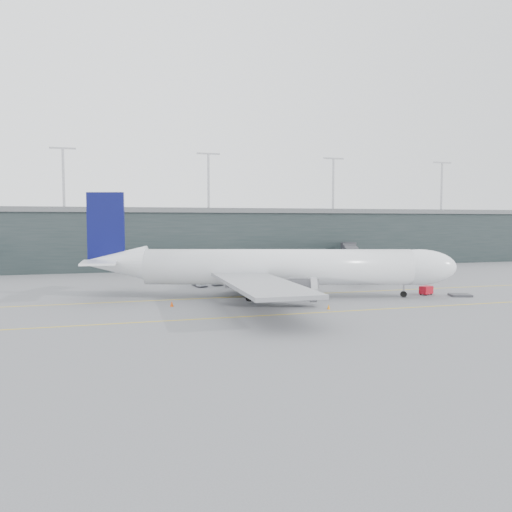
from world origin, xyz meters
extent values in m
plane|color=slate|center=(0.00, 0.00, 0.00)|extent=(320.00, 320.00, 0.00)
cube|color=gold|center=(0.00, -4.00, 0.01)|extent=(160.00, 0.25, 0.02)
cube|color=gold|center=(0.00, -20.00, 0.01)|extent=(160.00, 0.25, 0.02)
cube|color=gold|center=(5.00, 20.00, 0.01)|extent=(0.25, 60.00, 0.02)
cube|color=#1C2726|center=(0.00, 58.00, 7.00)|extent=(240.00, 35.00, 14.00)
cube|color=#585B5D|center=(0.00, 58.00, 14.60)|extent=(240.00, 36.00, 1.20)
cylinder|color=#9E9EA3|center=(-30.00, 48.00, 22.00)|extent=(0.60, 0.60, 14.00)
cylinder|color=#9E9EA3|center=(5.00, 48.00, 22.00)|extent=(0.60, 0.60, 14.00)
cylinder|color=#9E9EA3|center=(40.00, 48.00, 22.00)|extent=(0.60, 0.60, 14.00)
cylinder|color=#9E9EA3|center=(75.00, 48.00, 22.00)|extent=(0.60, 0.60, 14.00)
cylinder|color=white|center=(5.74, -5.81, 4.76)|extent=(41.15, 17.42, 5.57)
ellipsoid|color=white|center=(26.79, -12.25, 4.76)|extent=(12.82, 8.75, 5.57)
cone|color=white|center=(-18.74, 1.69, 5.39)|extent=(11.02, 8.01, 5.35)
cube|color=gray|center=(4.88, -5.55, 2.61)|extent=(15.06, 8.50, 1.80)
cube|color=black|center=(30.05, -13.25, 5.66)|extent=(2.68, 3.16, 0.72)
cube|color=gray|center=(-0.91, -18.34, 3.86)|extent=(8.55, 26.19, 0.49)
cylinder|color=#35353A|center=(4.96, -14.50, 2.34)|extent=(6.93, 4.85, 3.14)
cube|color=gray|center=(7.24, 8.29, 3.86)|extent=(20.98, 26.25, 0.49)
cylinder|color=#35353A|center=(9.96, 1.83, 2.34)|extent=(6.93, 4.85, 3.14)
cube|color=#080C4A|center=(-20.03, 2.08, 11.05)|extent=(5.72, 2.14, 10.78)
cube|color=white|center=(-21.05, -2.78, 5.84)|extent=(5.22, 8.26, 0.31)
cube|color=white|center=(-18.16, 6.67, 5.84)|extent=(8.48, 9.48, 0.31)
cylinder|color=black|center=(24.64, -11.60, 0.49)|extent=(1.05, 0.63, 0.99)
cylinder|color=#9E9EA3|center=(24.64, -11.60, 1.17)|extent=(0.27, 0.27, 2.34)
cylinder|color=black|center=(1.04, -8.88, 0.58)|extent=(1.25, 0.77, 1.17)
cylinder|color=black|center=(3.57, -0.63, 0.58)|extent=(1.25, 0.77, 1.17)
cube|color=#2C2B30|center=(23.14, 1.84, 4.98)|extent=(4.39, 4.59, 2.79)
cube|color=#2C2B30|center=(26.60, 9.34, 4.98)|extent=(7.68, 12.79, 2.49)
cube|color=#2C2B30|center=(32.03, 21.09, 4.98)|extent=(7.91, 12.89, 2.59)
cube|color=#2C2B30|center=(37.45, 32.84, 4.98)|extent=(8.14, 13.00, 2.69)
cylinder|color=#9E9EA3|center=(26.90, 9.98, 1.89)|extent=(0.50, 0.50, 3.78)
cube|color=#35353A|center=(26.90, 9.98, 0.35)|extent=(2.43, 2.19, 0.70)
cylinder|color=#2C2B30|center=(23.14, 40.50, 4.98)|extent=(3.98, 3.98, 2.99)
cylinder|color=#2C2B30|center=(23.14, 40.50, 1.79)|extent=(1.79, 1.79, 3.58)
cube|color=#B50C1C|center=(29.67, -10.22, 0.80)|extent=(2.41, 1.97, 1.23)
cylinder|color=black|center=(29.13, -10.93, 0.19)|extent=(0.40, 0.27, 0.38)
cylinder|color=black|center=(30.54, -10.39, 0.19)|extent=(0.40, 0.27, 0.38)
cylinder|color=black|center=(28.80, -10.05, 0.19)|extent=(0.40, 0.27, 0.38)
cylinder|color=black|center=(30.20, -9.51, 0.19)|extent=(0.40, 0.27, 0.38)
cube|color=#36363B|center=(33.96, -13.06, 0.19)|extent=(3.79, 3.38, 0.32)
cube|color=#35353A|center=(-3.74, 8.90, 0.14)|extent=(2.24, 2.03, 0.18)
cube|color=silver|center=(-3.74, 8.90, 0.97)|extent=(1.87, 1.81, 1.38)
cube|color=navy|center=(-3.74, 8.90, 1.68)|extent=(1.92, 1.87, 0.07)
cube|color=#35353A|center=(-3.83, 11.25, 0.17)|extent=(2.55, 2.23, 0.22)
cube|color=#ABAFB8|center=(-3.83, 11.25, 1.16)|extent=(2.10, 2.02, 1.65)
cube|color=navy|center=(-3.83, 11.25, 2.01)|extent=(2.17, 2.08, 0.09)
cube|color=#35353A|center=(-0.59, 10.15, 0.13)|extent=(2.10, 1.84, 0.18)
cube|color=#9FA5AA|center=(-0.59, 10.15, 0.94)|extent=(1.73, 1.67, 1.35)
cube|color=navy|center=(-0.59, 10.15, 1.64)|extent=(1.79, 1.72, 0.07)
cone|color=orange|center=(34.62, -4.51, 0.36)|extent=(0.45, 0.45, 0.72)
cone|color=orange|center=(8.93, -18.07, 0.34)|extent=(0.43, 0.43, 0.68)
cone|color=#CC560B|center=(9.59, 12.78, 0.37)|extent=(0.46, 0.46, 0.74)
cone|color=#D3470B|center=(-11.26, -10.11, 0.40)|extent=(0.51, 0.51, 0.80)
camera|label=1|loc=(-19.06, -79.60, 11.92)|focal=35.00mm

